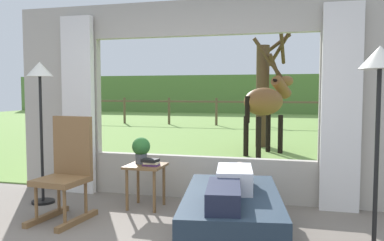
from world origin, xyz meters
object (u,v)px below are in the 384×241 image
horse (266,102)px  rocking_chair (67,169)px  potted_plant (141,149)px  pasture_tree (265,90)px  floor_lamp_right (379,89)px  recliner_sofa (232,214)px  floor_lamp_left (40,89)px  reclining_person (231,184)px  book_stack (151,162)px  side_table (146,173)px

horse → rocking_chair: bearing=-80.0°
potted_plant → pasture_tree: (1.01, 5.57, 0.73)m
floor_lamp_right → recliner_sofa: bearing=164.3°
pasture_tree → floor_lamp_left: bearing=-111.3°
floor_lamp_left → pasture_tree: size_ratio=0.59×
reclining_person → horse: (-0.09, 5.16, 0.63)m
recliner_sofa → pasture_tree: (-0.23, 6.32, 1.21)m
recliner_sofa → book_stack: 1.28m
pasture_tree → rocking_chair: bearing=-104.4°
side_table → reclining_person: bearing=-32.6°
horse → floor_lamp_right: bearing=-47.6°
horse → floor_lamp_left: bearing=-88.6°
floor_lamp_left → potted_plant: bearing=9.1°
recliner_sofa → potted_plant: bearing=139.8°
side_table → floor_lamp_right: bearing=-23.5°
recliner_sofa → floor_lamp_left: bearing=158.5°
reclining_person → potted_plant: 1.48m
recliner_sofa → horse: 5.19m
rocking_chair → pasture_tree: 6.51m
rocking_chair → potted_plant: bearing=54.0°
floor_lamp_right → horse: bearing=103.4°
recliner_sofa → rocking_chair: (-1.83, 0.07, 0.33)m
potted_plant → pasture_tree: bearing=79.8°
floor_lamp_left → pasture_tree: 6.19m
floor_lamp_left → book_stack: bearing=3.2°
floor_lamp_right → side_table: bearing=156.5°
potted_plant → book_stack: (0.17, -0.12, -0.14)m
rocking_chair → side_table: size_ratio=2.15×
reclining_person → floor_lamp_right: floor_lamp_right is taller
recliner_sofa → floor_lamp_right: (1.21, -0.34, 1.19)m
potted_plant → horse: size_ratio=0.18×
rocking_chair → side_table: rocking_chair is taller
rocking_chair → pasture_tree: size_ratio=0.38×
book_stack → horse: 4.62m
recliner_sofa → horse: bearing=82.0°
rocking_chair → potted_plant: (0.60, 0.67, 0.16)m
recliner_sofa → potted_plant: (-1.23, 0.75, 0.48)m
recliner_sofa → pasture_tree: bearing=83.0°
rocking_chair → pasture_tree: bearing=81.2°
book_stack → floor_lamp_left: (-1.41, -0.08, 0.85)m
reclining_person → side_table: reclining_person is taller
recliner_sofa → reclining_person: 0.31m
horse → pasture_tree: (-0.14, 1.21, 0.28)m
recliner_sofa → floor_lamp_right: bearing=-24.7°
book_stack → horse: bearing=77.7°
reclining_person → floor_lamp_right: 1.53m
side_table → floor_lamp_left: 1.66m
reclining_person → recliner_sofa: bearing=81.0°
book_stack → potted_plant: bearing=144.8°
reclining_person → book_stack: bearing=138.5°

